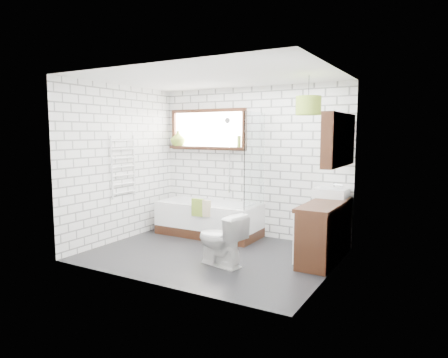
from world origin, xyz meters
The scene contains 22 objects.
floor centered at (0.00, 0.00, -0.01)m, with size 3.40×2.60×0.01m, color black.
ceiling centered at (0.00, 0.00, 2.50)m, with size 3.40×2.60×0.01m, color white.
wall_back centered at (0.00, 1.30, 1.25)m, with size 3.40×0.01×2.50m, color white.
wall_front centered at (0.00, -1.30, 1.25)m, with size 3.40×0.01×2.50m, color white.
wall_left centered at (-1.70, 0.00, 1.25)m, with size 0.01×2.60×2.50m, color white.
wall_right centered at (1.70, 0.00, 1.25)m, with size 0.01×2.60×2.50m, color white.
window centered at (-0.85, 1.26, 1.80)m, with size 1.52×0.16×0.68m, color black.
towel_radiator centered at (-1.66, 0.00, 1.20)m, with size 0.06×0.52×1.00m, color white.
mirror_cabinet centered at (1.62, 0.60, 1.65)m, with size 0.16×1.20×0.70m, color black.
shower_riser centered at (-0.40, 1.26, 1.35)m, with size 0.02×0.02×1.30m, color silver.
bathtub centered at (-0.61, 0.91, 0.28)m, with size 1.75×0.77×0.57m, color white.
shower_screen centered at (0.25, 0.91, 1.32)m, with size 0.02×0.72×1.50m, color white.
towel_green centered at (-0.58, 0.53, 0.55)m, with size 0.21×0.06×0.28m, color olive.
towel_beige centered at (-0.44, 0.53, 0.55)m, with size 0.20×0.05×0.26m, color tan.
vanity centered at (1.48, 0.60, 0.40)m, with size 0.45×1.38×0.79m, color black.
basin centered at (1.42, 1.09, 0.86)m, with size 0.47×0.41×0.14m, color white.
tap centered at (1.58, 1.09, 0.91)m, with size 0.03×0.03×0.14m, color silver.
toilet centered at (0.35, -0.33, 0.35)m, with size 0.69×0.39×0.70m, color white.
vase_olive centered at (-1.47, 1.23, 1.62)m, with size 0.27×0.27×0.28m, color olive.
vase_dark centered at (-1.47, 1.23, 1.58)m, with size 0.20×0.20×0.21m, color black.
bottle centered at (-0.20, 1.23, 1.58)m, with size 0.06×0.06×0.19m, color olive.
pendant centered at (1.25, 0.44, 2.10)m, with size 0.34×0.34×0.25m, color olive.
Camera 1 is at (2.93, -4.76, 1.74)m, focal length 32.00 mm.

